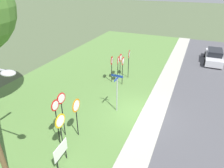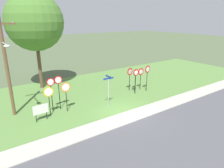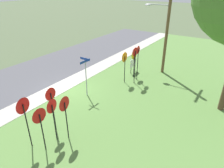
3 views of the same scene
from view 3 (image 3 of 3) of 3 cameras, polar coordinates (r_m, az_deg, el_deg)
The scene contains 16 objects.
ground_plane at distance 15.51m, azimuth -12.22°, elevation -1.82°, with size 160.00×160.00×0.00m, color #4C5B3D.
road_asphalt at distance 18.98m, azimuth -22.60°, elevation 2.07°, with size 44.00×6.40×0.01m, color #4C4C51.
sidewalk_strip at distance 16.03m, azimuth -14.27°, elevation -0.96°, with size 44.00×1.60×0.06m, color #ADAA9E.
grass_median at distance 12.45m, azimuth 8.07°, elevation -8.96°, with size 44.00×12.00×0.04m, color #567F3D.
stop_sign_near_left at distance 15.74m, azimuth 3.52°, elevation 6.51°, with size 0.77×0.10×2.46m.
stop_sign_near_right at distance 16.19m, azimuth 7.17°, elevation 7.65°, with size 0.62×0.09×2.81m.
stop_sign_far_left at distance 16.82m, azimuth 6.15°, elevation 7.32°, with size 0.77×0.11×2.31m.
stop_sign_far_center at distance 15.59m, azimuth 6.39°, elevation 7.14°, with size 0.64×0.12×2.85m.
yield_sign_near_left at distance 10.74m, azimuth -16.54°, elevation -4.17°, with size 0.68×0.10×2.51m.
yield_sign_near_right at distance 9.96m, azimuth -23.30°, elevation -6.98°, with size 0.76×0.14×2.67m.
yield_sign_far_left at distance 10.03m, azimuth -13.02°, elevation -6.55°, with size 0.74×0.13×2.40m.
yield_sign_far_right at distance 9.70m, azimuth -19.41°, elevation -9.42°, with size 0.72×0.10×2.28m.
yield_sign_center at distance 10.12m, azimuth -16.28°, elevation -7.07°, with size 0.70×0.15×2.32m.
street_name_post at distance 13.93m, azimuth -7.29°, elevation 2.95°, with size 0.96×0.82×2.74m.
utility_pole at distance 17.68m, azimuth 14.77°, elevation 16.04°, with size 2.10×2.21×7.74m.
notice_board at distance 18.01m, azimuth 5.89°, elevation 5.76°, with size 1.10×0.09×1.25m.
Camera 3 is at (9.34, 10.09, 7.16)m, focal length 32.88 mm.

